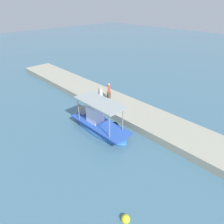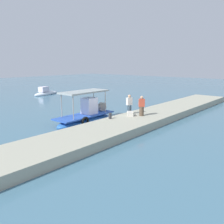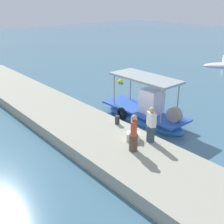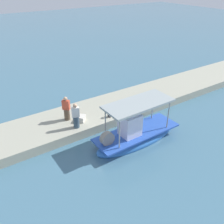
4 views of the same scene
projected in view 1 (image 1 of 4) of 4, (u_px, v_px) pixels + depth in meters
ground_plane at (97, 125)px, 16.92m from camera, size 120.00×120.00×0.00m
dock_quay at (125, 109)px, 18.84m from camera, size 36.00×3.64×0.60m
main_fishing_boat at (99, 125)px, 16.11m from camera, size 5.68×1.98×2.96m
fisherman_near_bollard at (100, 96)px, 18.87m from camera, size 0.53×0.47×1.65m
fisherman_by_crate at (109, 92)px, 19.63m from camera, size 0.52×0.52×1.64m
mooring_bollard at (118, 110)px, 17.59m from camera, size 0.24×0.24×0.45m
cargo_crate at (109, 101)px, 19.09m from camera, size 0.74×0.74×0.36m
marker_buoy at (126, 219)px, 9.64m from camera, size 0.44×0.44×0.44m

